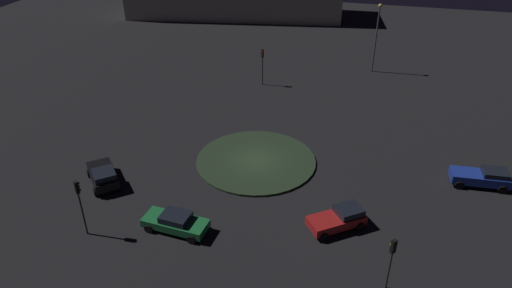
{
  "coord_description": "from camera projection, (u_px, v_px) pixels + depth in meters",
  "views": [
    {
      "loc": [
        -32.96,
        -8.56,
        21.74
      ],
      "look_at": [
        0.0,
        0.0,
        1.75
      ],
      "focal_mm": 32.73,
      "sensor_mm": 36.0,
      "label": 1
    }
  ],
  "objects": [
    {
      "name": "roundabout_island",
      "position": [
        256.0,
        161.0,
        40.32
      ],
      "size": [
        10.32,
        10.32,
        0.18
      ],
      "primitive_type": "cylinder",
      "color": "#263823",
      "rests_on": "ground_plane"
    },
    {
      "name": "ground_plane",
      "position": [
        256.0,
        161.0,
        40.37
      ],
      "size": [
        117.99,
        117.99,
        0.0
      ],
      "primitive_type": "plane",
      "color": "black"
    },
    {
      "name": "car_blue",
      "position": [
        482.0,
        177.0,
        36.94
      ],
      "size": [
        2.2,
        4.52,
        1.5
      ],
      "rotation": [
        0.0,
        0.0,
        1.64
      ],
      "color": "#1E38A5",
      "rests_on": "ground_plane"
    },
    {
      "name": "traffic_light_east",
      "position": [
        262.0,
        60.0,
        53.35
      ],
      "size": [
        0.38,
        0.34,
        4.28
      ],
      "rotation": [
        0.0,
        0.0,
        -2.93
      ],
      "color": "#2D2D2D",
      "rests_on": "ground_plane"
    },
    {
      "name": "car_red",
      "position": [
        339.0,
        218.0,
        32.59
      ],
      "size": [
        3.81,
        4.27,
        1.46
      ],
      "rotation": [
        0.0,
        0.0,
        2.21
      ],
      "color": "red",
      "rests_on": "ground_plane"
    },
    {
      "name": "traffic_light_northwest",
      "position": [
        79.0,
        197.0,
        30.77
      ],
      "size": [
        0.39,
        0.37,
        4.39
      ],
      "rotation": [
        0.0,
        0.0,
        -0.64
      ],
      "color": "#2D2D2D",
      "rests_on": "ground_plane"
    },
    {
      "name": "car_black",
      "position": [
        103.0,
        175.0,
        37.1
      ],
      "size": [
        4.21,
        4.03,
        1.57
      ],
      "rotation": [
        0.0,
        0.0,
        0.72
      ],
      "color": "black",
      "rests_on": "ground_plane"
    },
    {
      "name": "traffic_light_southwest",
      "position": [
        392.0,
        254.0,
        26.78
      ],
      "size": [
        0.39,
        0.38,
        3.78
      ],
      "rotation": [
        0.0,
        0.0,
        0.76
      ],
      "color": "#2D2D2D",
      "rests_on": "ground_plane"
    },
    {
      "name": "car_green",
      "position": [
        176.0,
        222.0,
        32.33
      ],
      "size": [
        2.32,
        4.7,
        1.38
      ],
      "rotation": [
        0.0,
        0.0,
        1.48
      ],
      "color": "#1E7238",
      "rests_on": "ground_plane"
    },
    {
      "name": "streetlamp_east",
      "position": [
        377.0,
        31.0,
        55.91
      ],
      "size": [
        0.46,
        0.46,
        8.38
      ],
      "color": "#4C4C51",
      "rests_on": "ground_plane"
    }
  ]
}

